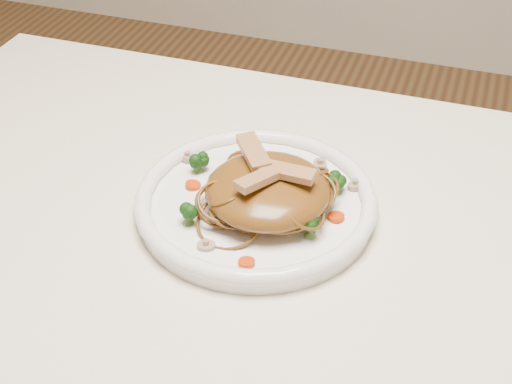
% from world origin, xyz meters
% --- Properties ---
extents(table, '(1.20, 0.80, 0.75)m').
position_xyz_m(table, '(0.00, 0.00, 0.65)').
color(table, silver).
rests_on(table, ground).
extents(plate, '(0.29, 0.29, 0.02)m').
position_xyz_m(plate, '(-0.06, 0.07, 0.76)').
color(plate, white).
rests_on(plate, table).
extents(noodle_mound, '(0.17, 0.17, 0.05)m').
position_xyz_m(noodle_mound, '(-0.04, 0.06, 0.79)').
color(noodle_mound, brown).
rests_on(noodle_mound, plate).
extents(chicken_a, '(0.06, 0.02, 0.01)m').
position_xyz_m(chicken_a, '(-0.02, 0.06, 0.82)').
color(chicken_a, tan).
rests_on(chicken_a, noodle_mound).
extents(chicken_b, '(0.06, 0.07, 0.01)m').
position_xyz_m(chicken_b, '(-0.06, 0.08, 0.82)').
color(chicken_b, tan).
rests_on(chicken_b, noodle_mound).
extents(chicken_c, '(0.05, 0.06, 0.01)m').
position_xyz_m(chicken_c, '(-0.04, 0.04, 0.82)').
color(chicken_c, tan).
rests_on(chicken_c, noodle_mound).
extents(broccoli_0, '(0.03, 0.03, 0.03)m').
position_xyz_m(broccoli_0, '(0.03, 0.11, 0.78)').
color(broccoli_0, '#133A0C').
rests_on(broccoli_0, plate).
extents(broccoli_1, '(0.03, 0.03, 0.03)m').
position_xyz_m(broccoli_1, '(-0.14, 0.10, 0.78)').
color(broccoli_1, '#133A0C').
rests_on(broccoli_1, plate).
extents(broccoli_2, '(0.03, 0.03, 0.03)m').
position_xyz_m(broccoli_2, '(-0.12, 0.00, 0.78)').
color(broccoli_2, '#133A0C').
rests_on(broccoli_2, plate).
extents(broccoli_3, '(0.03, 0.03, 0.03)m').
position_xyz_m(broccoli_3, '(0.02, 0.03, 0.78)').
color(broccoli_3, '#133A0C').
rests_on(broccoli_3, plate).
extents(carrot_0, '(0.02, 0.02, 0.00)m').
position_xyz_m(carrot_0, '(0.01, 0.13, 0.77)').
color(carrot_0, '#DA3A08').
rests_on(carrot_0, plate).
extents(carrot_1, '(0.02, 0.02, 0.00)m').
position_xyz_m(carrot_1, '(-0.14, 0.07, 0.77)').
color(carrot_1, '#DA3A08').
rests_on(carrot_1, plate).
extents(carrot_2, '(0.02, 0.02, 0.00)m').
position_xyz_m(carrot_2, '(0.04, 0.07, 0.77)').
color(carrot_2, '#DA3A08').
rests_on(carrot_2, plate).
extents(carrot_3, '(0.02, 0.02, 0.00)m').
position_xyz_m(carrot_3, '(-0.10, 0.15, 0.77)').
color(carrot_3, '#DA3A08').
rests_on(carrot_3, plate).
extents(carrot_4, '(0.02, 0.02, 0.00)m').
position_xyz_m(carrot_4, '(-0.03, -0.04, 0.77)').
color(carrot_4, '#DA3A08').
rests_on(carrot_4, plate).
extents(mushroom_0, '(0.03, 0.03, 0.01)m').
position_xyz_m(mushroom_0, '(-0.08, -0.03, 0.77)').
color(mushroom_0, tan).
rests_on(mushroom_0, plate).
extents(mushroom_1, '(0.03, 0.03, 0.01)m').
position_xyz_m(mushroom_1, '(0.05, 0.13, 0.77)').
color(mushroom_1, tan).
rests_on(mushroom_1, plate).
extents(mushroom_2, '(0.03, 0.03, 0.01)m').
position_xyz_m(mushroom_2, '(-0.17, 0.12, 0.77)').
color(mushroom_2, tan).
rests_on(mushroom_2, plate).
extents(mushroom_3, '(0.03, 0.03, 0.01)m').
position_xyz_m(mushroom_3, '(-0.00, 0.16, 0.77)').
color(mushroom_3, tan).
rests_on(mushroom_3, plate).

